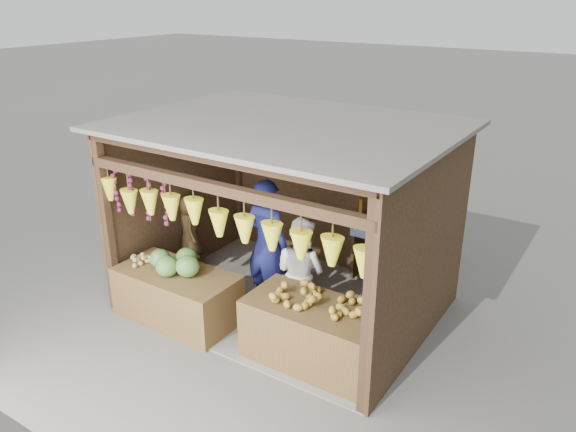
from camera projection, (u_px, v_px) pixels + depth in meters
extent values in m
plane|color=#514F49|center=(286.00, 303.00, 8.18)|extent=(80.00, 80.00, 0.00)
cube|color=slate|center=(286.00, 303.00, 8.18)|extent=(4.00, 3.00, 0.02)
cube|color=black|center=(338.00, 191.00, 8.86)|extent=(4.00, 0.06, 2.60)
cube|color=black|center=(179.00, 194.00, 8.71)|extent=(0.06, 3.00, 2.60)
cube|color=black|center=(426.00, 256.00, 6.68)|extent=(0.06, 3.00, 2.60)
cube|color=#605B54|center=(286.00, 125.00, 7.20)|extent=(4.30, 3.30, 0.06)
cube|color=black|center=(107.00, 225.00, 7.56)|extent=(0.11, 0.11, 2.60)
cube|color=black|center=(369.00, 308.00, 5.59)|extent=(0.11, 0.11, 2.60)
cube|color=black|center=(239.00, 172.00, 9.80)|extent=(0.11, 0.11, 2.60)
cube|color=black|center=(458.00, 217.00, 7.83)|extent=(0.11, 0.11, 2.60)
cube|color=black|center=(215.00, 188.00, 6.24)|extent=(4.00, 0.12, 0.12)
cube|color=black|center=(213.00, 158.00, 6.11)|extent=(4.00, 0.12, 0.12)
cube|color=#382314|center=(394.00, 223.00, 8.27)|extent=(1.25, 0.30, 0.05)
cube|color=#382314|center=(357.00, 246.00, 8.76)|extent=(0.05, 0.28, 1.05)
cube|color=#382314|center=(429.00, 265.00, 8.17)|extent=(0.05, 0.28, 1.05)
cube|color=blue|center=(389.00, 235.00, 8.19)|extent=(1.25, 0.02, 0.30)
cube|color=#533A1B|center=(177.00, 295.00, 7.69)|extent=(1.70, 0.85, 0.71)
cube|color=#463117|center=(317.00, 335.00, 6.73)|extent=(1.76, 0.85, 0.79)
cube|color=black|center=(192.00, 264.00, 9.05)|extent=(0.30, 0.30, 0.28)
imported|color=#151852|center=(267.00, 244.00, 7.80)|extent=(0.73, 0.51, 1.91)
imported|color=white|center=(301.00, 272.00, 7.44)|extent=(0.83, 0.69, 1.54)
imported|color=brown|center=(189.00, 227.00, 8.80)|extent=(0.58, 0.58, 1.01)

